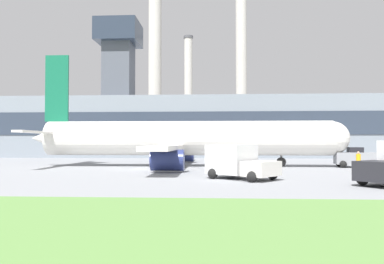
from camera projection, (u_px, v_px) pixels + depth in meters
The scene contains 9 objects.
ground_plane at pixel (151, 169), 34.30m from camera, with size 400.00×400.00×0.00m, color gray.
terminal_building at pixel (178, 125), 66.00m from camera, with size 71.93×15.97×24.06m.
smokestack_left at pixel (155, 72), 102.48m from camera, with size 4.09×4.09×43.37m.
smokestack_right at pixel (188, 93), 101.20m from camera, with size 2.55×2.55×31.40m.
smokestack_far at pixel (241, 69), 98.13m from camera, with size 3.33×3.33×43.38m.
airplane at pixel (183, 139), 38.20m from camera, with size 32.56×26.72×11.59m.
pushback_tug at pixel (355, 158), 36.69m from camera, with size 3.99×2.93×1.97m.
fuel_truck at pixel (238, 162), 25.08m from camera, with size 5.02×4.81×2.28m.
ground_crew_person at pixel (358, 161), 31.85m from camera, with size 0.52×0.52×1.68m.
Camera 1 is at (5.83, -34.09, 2.45)m, focal length 35.00 mm.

